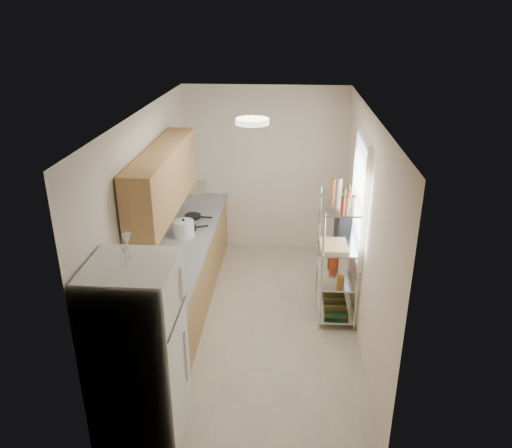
% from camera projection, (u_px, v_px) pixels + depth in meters
% --- Properties ---
extents(room, '(2.52, 4.42, 2.62)m').
position_uv_depth(room, '(255.00, 226.00, 5.76)').
color(room, '#A9A089').
rests_on(room, ground).
extents(counter_run, '(0.63, 3.51, 0.90)m').
position_uv_depth(counter_run, '(188.00, 270.00, 6.56)').
color(counter_run, '#A37045').
rests_on(counter_run, ground).
extents(upper_cabinets, '(0.33, 2.20, 0.72)m').
position_uv_depth(upper_cabinets, '(164.00, 179.00, 5.72)').
color(upper_cabinets, '#A37045').
rests_on(upper_cabinets, room).
extents(range_hood, '(0.50, 0.60, 0.12)m').
position_uv_depth(range_hood, '(185.00, 191.00, 6.62)').
color(range_hood, '#B7BABC').
rests_on(range_hood, room).
extents(window, '(0.06, 1.00, 1.46)m').
position_uv_depth(window, '(360.00, 198.00, 5.91)').
color(window, white).
rests_on(window, room).
extents(bakers_rack, '(0.45, 0.90, 1.73)m').
position_uv_depth(bakers_rack, '(339.00, 233.00, 6.05)').
color(bakers_rack, silver).
rests_on(bakers_rack, ground).
extents(ceiling_dome, '(0.34, 0.34, 0.05)m').
position_uv_depth(ceiling_dome, '(252.00, 121.00, 4.99)').
color(ceiling_dome, white).
rests_on(ceiling_dome, room).
extents(refrigerator, '(0.71, 0.71, 1.73)m').
position_uv_depth(refrigerator, '(139.00, 353.00, 4.31)').
color(refrigerator, silver).
rests_on(refrigerator, ground).
extents(wine_glass_a, '(0.06, 0.06, 0.18)m').
position_uv_depth(wine_glass_a, '(125.00, 257.00, 3.90)').
color(wine_glass_a, silver).
rests_on(wine_glass_a, refrigerator).
extents(wine_glass_b, '(0.07, 0.07, 0.21)m').
position_uv_depth(wine_glass_b, '(128.00, 246.00, 4.04)').
color(wine_glass_b, silver).
rests_on(wine_glass_b, refrigerator).
extents(rice_cooker, '(0.27, 0.27, 0.21)m').
position_uv_depth(rice_cooker, '(184.00, 229.00, 6.42)').
color(rice_cooker, white).
rests_on(rice_cooker, counter_run).
extents(frying_pan_large, '(0.31, 0.31, 0.04)m').
position_uv_depth(frying_pan_large, '(188.00, 228.00, 6.64)').
color(frying_pan_large, black).
rests_on(frying_pan_large, counter_run).
extents(frying_pan_small, '(0.25, 0.25, 0.05)m').
position_uv_depth(frying_pan_small, '(193.00, 216.00, 7.02)').
color(frying_pan_small, black).
rests_on(frying_pan_small, counter_run).
extents(cutting_board, '(0.34, 0.43, 0.03)m').
position_uv_depth(cutting_board, '(334.00, 245.00, 5.92)').
color(cutting_board, tan).
rests_on(cutting_board, bakers_rack).
extents(espresso_machine, '(0.20, 0.27, 0.29)m').
position_uv_depth(espresso_machine, '(343.00, 221.00, 6.26)').
color(espresso_machine, black).
rests_on(espresso_machine, bakers_rack).
extents(storage_bag, '(0.13, 0.15, 0.15)m').
position_uv_depth(storage_bag, '(334.00, 260.00, 6.41)').
color(storage_bag, '#A83514').
rests_on(storage_bag, bakers_rack).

